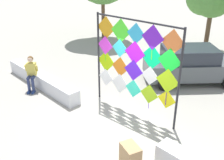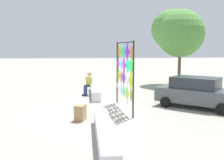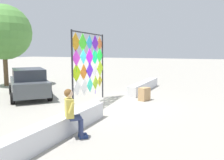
{
  "view_description": "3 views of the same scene",
  "coord_description": "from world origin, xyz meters",
  "views": [
    {
      "loc": [
        5.0,
        -5.0,
        4.91
      ],
      "look_at": [
        -0.82,
        0.61,
        1.14
      ],
      "focal_mm": 42.65,
      "sensor_mm": 36.0,
      "label": 1
    },
    {
      "loc": [
        12.05,
        -0.76,
        2.95
      ],
      "look_at": [
        -0.37,
        0.48,
        1.4
      ],
      "focal_mm": 42.39,
      "sensor_mm": 36.0,
      "label": 2
    },
    {
      "loc": [
        -9.36,
        -4.2,
        2.44
      ],
      "look_at": [
        0.31,
        0.18,
        1.09
      ],
      "focal_mm": 37.59,
      "sensor_mm": 36.0,
      "label": 3
    }
  ],
  "objects": [
    {
      "name": "ground",
      "position": [
        0.0,
        0.0,
        0.0
      ],
      "size": [
        120.0,
        120.0,
        0.0
      ],
      "primitive_type": "plane",
      "color": "#9E998E"
    },
    {
      "name": "plaza_ledge_left",
      "position": [
        -4.18,
        -0.2,
        0.28
      ],
      "size": [
        4.62,
        0.49,
        0.56
      ],
      "primitive_type": "cube",
      "color": "silver",
      "rests_on": "ground"
    },
    {
      "name": "plaza_ledge_right",
      "position": [
        4.18,
        -0.2,
        0.28
      ],
      "size": [
        4.62,
        0.49,
        0.56
      ],
      "primitive_type": "cube",
      "color": "silver",
      "rests_on": "ground"
    },
    {
      "name": "kite_display_rack",
      "position": [
        -0.22,
        1.05,
        1.93
      ],
      "size": [
        3.26,
        0.36,
        3.22
      ],
      "color": "#232328",
      "rests_on": "ground"
    },
    {
      "name": "seated_vendor",
      "position": [
        -4.12,
        -0.63,
        0.82
      ],
      "size": [
        0.67,
        0.68,
        1.41
      ],
      "color": "navy",
      "rests_on": "ground"
    },
    {
      "name": "parked_car",
      "position": [
        -0.23,
        4.66,
        0.76
      ],
      "size": [
        3.8,
        4.02,
        1.51
      ],
      "color": "#4C5156",
      "rests_on": "ground"
    },
    {
      "name": "cardboard_box_large",
      "position": [
        1.52,
        -1.0,
        0.32
      ],
      "size": [
        0.63,
        0.52,
        0.63
      ],
      "primitive_type": "cube",
      "rotation": [
        0.0,
        0.0,
        -0.32
      ],
      "color": "tan",
      "rests_on": "ground"
    },
    {
      "name": "tree_far_right",
      "position": [
        -7.93,
        6.24,
        4.12
      ],
      "size": [
        4.01,
        3.87,
        5.88
      ],
      "color": "brown",
      "rests_on": "ground"
    }
  ]
}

